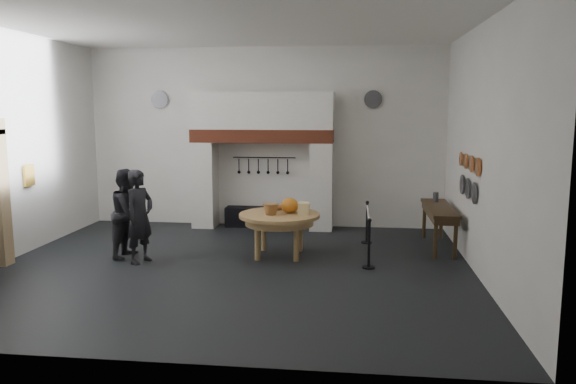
# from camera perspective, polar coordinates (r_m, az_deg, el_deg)

# --- Properties ---
(floor) EXTENTS (9.00, 8.00, 0.02)m
(floor) POSITION_cam_1_polar(r_m,az_deg,el_deg) (10.74, -5.76, -7.68)
(floor) COLOR black
(floor) RESTS_ON ground
(ceiling) EXTENTS (9.00, 8.00, 0.02)m
(ceiling) POSITION_cam_1_polar(r_m,az_deg,el_deg) (10.42, -6.15, 16.81)
(ceiling) COLOR silver
(ceiling) RESTS_ON wall_back
(wall_back) EXTENTS (9.00, 0.02, 4.50)m
(wall_back) POSITION_cam_1_polar(r_m,az_deg,el_deg) (14.26, -2.40, 5.55)
(wall_back) COLOR white
(wall_back) RESTS_ON floor
(wall_front) EXTENTS (9.00, 0.02, 4.50)m
(wall_front) POSITION_cam_1_polar(r_m,az_deg,el_deg) (6.51, -13.70, 1.76)
(wall_front) COLOR white
(wall_front) RESTS_ON floor
(wall_left) EXTENTS (0.02, 8.00, 4.50)m
(wall_left) POSITION_cam_1_polar(r_m,az_deg,el_deg) (12.15, -27.19, 4.10)
(wall_left) COLOR white
(wall_left) RESTS_ON floor
(wall_right) EXTENTS (0.02, 8.00, 4.50)m
(wall_right) POSITION_cam_1_polar(r_m,az_deg,el_deg) (10.33, 19.26, 3.95)
(wall_right) COLOR white
(wall_right) RESTS_ON floor
(chimney_pier_left) EXTENTS (0.55, 0.70, 2.15)m
(chimney_pier_left) POSITION_cam_1_polar(r_m,az_deg,el_deg) (14.34, -8.43, 0.77)
(chimney_pier_left) COLOR silver
(chimney_pier_left) RESTS_ON floor
(chimney_pier_right) EXTENTS (0.55, 0.70, 2.15)m
(chimney_pier_right) POSITION_cam_1_polar(r_m,az_deg,el_deg) (13.87, 3.42, 0.58)
(chimney_pier_right) COLOR silver
(chimney_pier_right) RESTS_ON floor
(hearth_brick_band) EXTENTS (3.50, 0.72, 0.32)m
(hearth_brick_band) POSITION_cam_1_polar(r_m,az_deg,el_deg) (13.91, -2.64, 5.72)
(hearth_brick_band) COLOR #9E442B
(hearth_brick_band) RESTS_ON chimney_pier_left
(chimney_hood) EXTENTS (3.50, 0.70, 0.90)m
(chimney_hood) POSITION_cam_1_polar(r_m,az_deg,el_deg) (13.90, -2.65, 8.24)
(chimney_hood) COLOR silver
(chimney_hood) RESTS_ON hearth_brick_band
(iron_range) EXTENTS (1.90, 0.45, 0.50)m
(iron_range) POSITION_cam_1_polar(r_m,az_deg,el_deg) (14.23, -2.53, -2.57)
(iron_range) COLOR black
(iron_range) RESTS_ON floor
(utensil_rail) EXTENTS (1.60, 0.02, 0.02)m
(utensil_rail) POSITION_cam_1_polar(r_m,az_deg,el_deg) (14.22, -2.44, 3.52)
(utensil_rail) COLOR black
(utensil_rail) RESTS_ON wall_back
(door_jamb_far) EXTENTS (0.22, 0.30, 2.60)m
(door_jamb_far) POSITION_cam_1_polar(r_m,az_deg,el_deg) (11.93, -27.20, -0.56)
(door_jamb_far) COLOR tan
(door_jamb_far) RESTS_ON floor
(wall_plaque) EXTENTS (0.05, 0.34, 0.44)m
(wall_plaque) POSITION_cam_1_polar(r_m,az_deg,el_deg) (12.85, -24.83, 1.53)
(wall_plaque) COLOR gold
(wall_plaque) RESTS_ON wall_left
(work_table) EXTENTS (1.93, 1.93, 0.07)m
(work_table) POSITION_cam_1_polar(r_m,az_deg,el_deg) (11.36, -0.88, -2.38)
(work_table) COLOR tan
(work_table) RESTS_ON floor
(pumpkin) EXTENTS (0.36, 0.36, 0.31)m
(pumpkin) POSITION_cam_1_polar(r_m,az_deg,el_deg) (11.40, 0.18, -1.37)
(pumpkin) COLOR #CD641D
(pumpkin) RESTS_ON work_table
(cheese_block_big) EXTENTS (0.22, 0.22, 0.24)m
(cheese_block_big) POSITION_cam_1_polar(r_m,az_deg,el_deg) (11.23, 1.61, -1.71)
(cheese_block_big) COLOR #DDC484
(cheese_block_big) RESTS_ON work_table
(cheese_block_small) EXTENTS (0.18, 0.18, 0.20)m
(cheese_block_small) POSITION_cam_1_polar(r_m,az_deg,el_deg) (11.53, 1.65, -1.54)
(cheese_block_small) COLOR #FFE898
(cheese_block_small) RESTS_ON work_table
(wicker_basket) EXTENTS (0.38, 0.38, 0.22)m
(wicker_basket) POSITION_cam_1_polar(r_m,az_deg,el_deg) (11.21, -1.75, -1.78)
(wicker_basket) COLOR #915A35
(wicker_basket) RESTS_ON work_table
(bread_loaf) EXTENTS (0.31, 0.18, 0.13)m
(bread_loaf) POSITION_cam_1_polar(r_m,az_deg,el_deg) (11.70, -1.14, -1.56)
(bread_loaf) COLOR brown
(bread_loaf) RESTS_ON work_table
(visitor_near) EXTENTS (0.64, 0.78, 1.82)m
(visitor_near) POSITION_cam_1_polar(r_m,az_deg,el_deg) (11.24, -14.82, -2.42)
(visitor_near) COLOR black
(visitor_near) RESTS_ON floor
(visitor_far) EXTENTS (0.75, 0.93, 1.79)m
(visitor_far) POSITION_cam_1_polar(r_m,az_deg,el_deg) (11.75, -15.92, -2.07)
(visitor_far) COLOR black
(visitor_far) RESTS_ON floor
(side_table) EXTENTS (0.55, 2.20, 0.06)m
(side_table) POSITION_cam_1_polar(r_m,az_deg,el_deg) (12.44, 15.14, -1.58)
(side_table) COLOR #3C2B15
(side_table) RESTS_ON floor
(pewter_jug) EXTENTS (0.12, 0.12, 0.22)m
(pewter_jug) POSITION_cam_1_polar(r_m,az_deg,el_deg) (13.00, 14.78, -0.51)
(pewter_jug) COLOR #45454A
(pewter_jug) RESTS_ON side_table
(copper_pan_a) EXTENTS (0.03, 0.34, 0.34)m
(copper_pan_a) POSITION_cam_1_polar(r_m,az_deg,el_deg) (10.54, 18.74, 2.42)
(copper_pan_a) COLOR #C6662D
(copper_pan_a) RESTS_ON wall_right
(copper_pan_b) EXTENTS (0.03, 0.32, 0.32)m
(copper_pan_b) POSITION_cam_1_polar(r_m,az_deg,el_deg) (11.08, 18.16, 2.72)
(copper_pan_b) COLOR #C6662D
(copper_pan_b) RESTS_ON wall_right
(copper_pan_c) EXTENTS (0.03, 0.30, 0.30)m
(copper_pan_c) POSITION_cam_1_polar(r_m,az_deg,el_deg) (11.61, 17.63, 2.99)
(copper_pan_c) COLOR #C6662D
(copper_pan_c) RESTS_ON wall_right
(copper_pan_d) EXTENTS (0.03, 0.28, 0.28)m
(copper_pan_d) POSITION_cam_1_polar(r_m,az_deg,el_deg) (12.15, 17.16, 3.24)
(copper_pan_d) COLOR #C6662D
(copper_pan_d) RESTS_ON wall_right
(pewter_plate_left) EXTENTS (0.03, 0.40, 0.40)m
(pewter_plate_left) POSITION_cam_1_polar(r_m,az_deg,el_deg) (10.80, 18.40, -0.11)
(pewter_plate_left) COLOR #4C4C51
(pewter_plate_left) RESTS_ON wall_right
(pewter_plate_mid) EXTENTS (0.03, 0.40, 0.40)m
(pewter_plate_mid) POSITION_cam_1_polar(r_m,az_deg,el_deg) (11.38, 17.80, 0.34)
(pewter_plate_mid) COLOR #4C4C51
(pewter_plate_mid) RESTS_ON wall_right
(pewter_plate_right) EXTENTS (0.03, 0.40, 0.40)m
(pewter_plate_right) POSITION_cam_1_polar(r_m,az_deg,el_deg) (11.96, 17.26, 0.75)
(pewter_plate_right) COLOR #4C4C51
(pewter_plate_right) RESTS_ON wall_right
(pewter_plate_back_left) EXTENTS (0.44, 0.03, 0.44)m
(pewter_plate_back_left) POSITION_cam_1_polar(r_m,az_deg,el_deg) (14.88, -12.91, 9.13)
(pewter_plate_back_left) COLOR #4C4C51
(pewter_plate_back_left) RESTS_ON wall_back
(pewter_plate_back_right) EXTENTS (0.44, 0.03, 0.44)m
(pewter_plate_back_right) POSITION_cam_1_polar(r_m,az_deg,el_deg) (14.03, 8.65, 9.30)
(pewter_plate_back_right) COLOR #4C4C51
(pewter_plate_back_right) RESTS_ON wall_back
(barrier_post_near) EXTENTS (0.05, 0.05, 0.90)m
(barrier_post_near) POSITION_cam_1_polar(r_m,az_deg,el_deg) (10.67, 8.23, -5.33)
(barrier_post_near) COLOR black
(barrier_post_near) RESTS_ON floor
(barrier_post_far) EXTENTS (0.05, 0.05, 0.90)m
(barrier_post_far) POSITION_cam_1_polar(r_m,az_deg,el_deg) (12.62, 8.02, -3.16)
(barrier_post_far) COLOR black
(barrier_post_far) RESTS_ON floor
(barrier_rope) EXTENTS (0.04, 2.00, 0.04)m
(barrier_rope) POSITION_cam_1_polar(r_m,az_deg,el_deg) (11.56, 8.16, -2.22)
(barrier_rope) COLOR silver
(barrier_rope) RESTS_ON barrier_post_near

